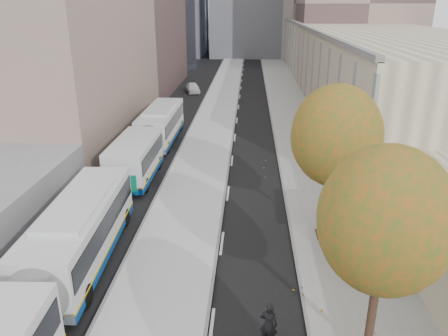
# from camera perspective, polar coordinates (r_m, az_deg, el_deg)

# --- Properties ---
(bus_platform) EXTENTS (4.25, 150.00, 0.15)m
(bus_platform) POSITION_cam_1_polar(r_m,az_deg,el_deg) (43.18, -1.32, 6.04)
(bus_platform) COLOR silver
(bus_platform) RESTS_ON ground
(sidewalk) EXTENTS (4.75, 150.00, 0.08)m
(sidewalk) POSITION_cam_1_polar(r_m,az_deg,el_deg) (43.30, 9.35, 5.76)
(sidewalk) COLOR gray
(sidewalk) RESTS_ON ground
(building_tan) EXTENTS (18.00, 92.00, 8.00)m
(building_tan) POSITION_cam_1_polar(r_m,az_deg,el_deg) (72.76, 16.52, 14.36)
(building_tan) COLOR tan
(building_tan) RESTS_ON ground
(bus_shelter) EXTENTS (1.90, 4.40, 2.53)m
(bus_shelter) POSITION_cam_1_polar(r_m,az_deg,el_deg) (20.62, 20.43, -5.99)
(bus_shelter) COLOR #383A3F
(bus_shelter) RESTS_ON sidewalk
(tree_b) EXTENTS (4.00, 4.00, 6.97)m
(tree_b) POSITION_cam_1_polar(r_m,az_deg,el_deg) (13.69, 20.34, -6.49)
(tree_b) COLOR black
(tree_b) RESTS_ON sidewalk
(tree_c) EXTENTS (4.20, 4.20, 7.28)m
(tree_c) POSITION_cam_1_polar(r_m,az_deg,el_deg) (20.86, 14.45, 4.06)
(tree_c) COLOR black
(tree_c) RESTS_ON sidewalk
(bus_near) EXTENTS (3.12, 16.90, 2.80)m
(bus_near) POSITION_cam_1_polar(r_m,az_deg,el_deg) (17.63, -22.04, -13.48)
(bus_near) COLOR silver
(bus_near) RESTS_ON ground
(bus_far) EXTENTS (2.47, 16.60, 2.77)m
(bus_far) POSITION_cam_1_polar(r_m,az_deg,el_deg) (33.81, -9.43, 4.13)
(bus_far) COLOR silver
(bus_far) RESTS_ON ground
(cyclist) EXTENTS (0.78, 1.67, 2.06)m
(cyclist) POSITION_cam_1_polar(r_m,az_deg,el_deg) (15.41, 5.78, -21.01)
(cyclist) COLOR black
(cyclist) RESTS_ON ground
(distant_car) EXTENTS (2.46, 4.09, 1.30)m
(distant_car) POSITION_cam_1_polar(r_m,az_deg,el_deg) (58.25, -4.08, 10.41)
(distant_car) COLOR silver
(distant_car) RESTS_ON ground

